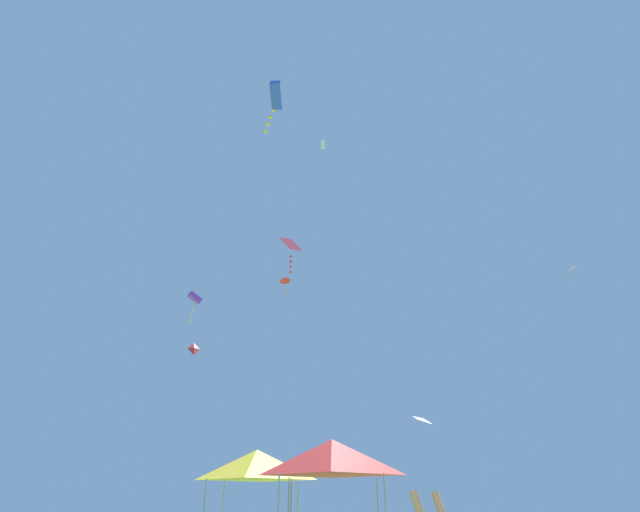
# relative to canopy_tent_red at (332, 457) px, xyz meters

# --- Properties ---
(canopy_tent_red) EXTENTS (3.34, 3.34, 3.57)m
(canopy_tent_red) POSITION_rel_canopy_tent_red_xyz_m (0.00, 0.00, 0.00)
(canopy_tent_red) COLOR #9E9EA3
(canopy_tent_red) RESTS_ON ground
(canopy_tent_yellow) EXTENTS (3.29, 3.29, 3.52)m
(canopy_tent_yellow) POSITION_rel_canopy_tent_red_xyz_m (-2.91, 3.07, -0.04)
(canopy_tent_yellow) COLOR #9E9EA3
(canopy_tent_yellow) RESTS_ON ground
(kite_white_box) EXTENTS (0.30, 0.57, 0.75)m
(kite_white_box) POSITION_rel_canopy_tent_red_xyz_m (-0.65, 13.76, 24.23)
(kite_white_box) COLOR white
(kite_white_diamond) EXTENTS (1.42, 1.42, 0.60)m
(kite_white_diamond) POSITION_rel_canopy_tent_red_xyz_m (5.87, 17.12, 3.55)
(kite_white_diamond) COLOR white
(kite_blue_box) EXTENTS (0.62, 1.11, 2.30)m
(kite_blue_box) POSITION_rel_canopy_tent_red_xyz_m (-2.03, -2.59, 13.01)
(kite_blue_box) COLOR blue
(kite_red_delta) EXTENTS (1.08, 1.08, 1.48)m
(kite_red_delta) POSITION_rel_canopy_tent_red_xyz_m (-3.73, 17.49, 13.92)
(kite_red_delta) COLOR red
(kite_magenta_diamond) EXTENTS (0.99, 0.82, 1.91)m
(kite_magenta_diamond) POSITION_rel_canopy_tent_red_xyz_m (-1.80, 2.85, 9.24)
(kite_magenta_diamond) COLOR #D6389E
(kite_purple_box) EXTENTS (1.19, 1.08, 2.46)m
(kite_purple_box) POSITION_rel_canopy_tent_red_xyz_m (-11.13, 18.90, 13.11)
(kite_purple_box) COLOR purple
(kite_orange_diamond) EXTENTS (0.61, 0.50, 1.36)m
(kite_orange_diamond) POSITION_rel_canopy_tent_red_xyz_m (18.90, 18.61, 15.03)
(kite_orange_diamond) COLOR orange
(kite_red_diamond) EXTENTS (0.61, 0.58, 0.62)m
(kite_red_diamond) POSITION_rel_canopy_tent_red_xyz_m (-7.72, 9.20, 6.25)
(kite_red_diamond) COLOR red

